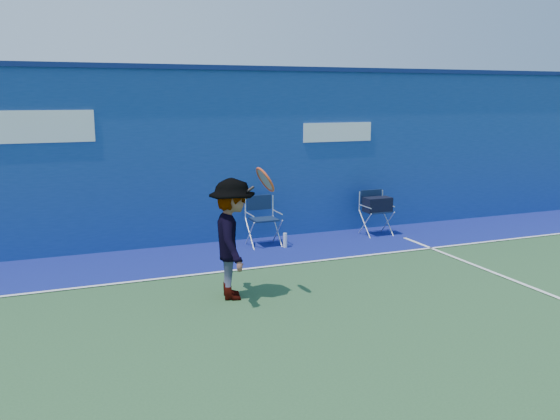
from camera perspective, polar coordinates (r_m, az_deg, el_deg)
name	(u,v)px	position (r m, az deg, el deg)	size (l,w,h in m)	color
ground	(236,375)	(5.78, -4.25, -15.52)	(80.00, 80.00, 0.00)	#2A502C
stadium_wall	(141,157)	(10.30, -13.20, 4.98)	(24.00, 0.50, 3.08)	navy
out_of_bounds_strip	(157,262)	(9.52, -11.76, -4.93)	(24.00, 1.80, 0.01)	navy
court_lines	(218,348)	(6.29, -5.94, -13.12)	(24.00, 12.00, 0.01)	white
directors_chair_left	(263,230)	(10.29, -1.61, -1.98)	(0.51, 0.46, 0.86)	silver
directors_chair_right	(376,217)	(11.20, 9.26, -0.65)	(0.49, 0.44, 0.83)	silver
water_bottle	(285,240)	(10.16, 0.49, -2.95)	(0.07, 0.07, 0.26)	silver
tennis_player	(233,239)	(7.57, -4.56, -2.77)	(0.90, 1.10, 1.70)	#EA4738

